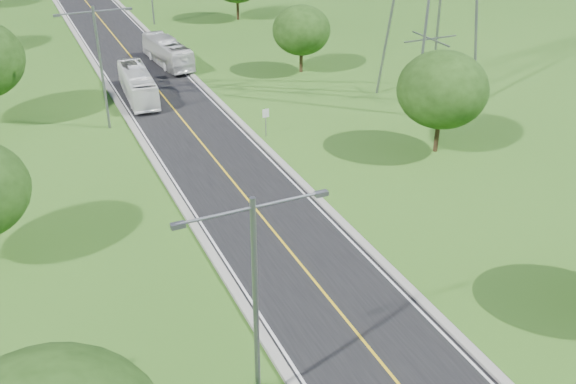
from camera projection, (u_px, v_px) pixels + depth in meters
name	position (u px, v px, depth m)	size (l,w,h in m)	color
ground	(140.00, 68.00, 67.64)	(260.00, 260.00, 0.00)	#2A5417
road	(128.00, 53.00, 72.43)	(8.00, 150.00, 0.06)	black
curb_left	(90.00, 57.00, 70.85)	(0.50, 150.00, 0.22)	gray
curb_right	(165.00, 48.00, 73.94)	(0.50, 150.00, 0.22)	gray
speed_limit_sign	(266.00, 118.00, 51.15)	(0.55, 0.09, 2.40)	slate
streetlight_near_left	(255.00, 291.00, 24.22)	(5.90, 0.25, 10.00)	slate
streetlight_mid_left	(100.00, 58.00, 50.62)	(5.90, 0.25, 10.00)	slate
tree_rb	(442.00, 90.00, 47.08)	(6.72, 6.72, 7.82)	black
tree_rc	(301.00, 30.00, 64.62)	(5.88, 5.88, 6.84)	black
bus_outbound	(168.00, 52.00, 67.92)	(2.31, 9.85, 2.74)	silver
bus_inbound	(138.00, 84.00, 58.95)	(2.27, 9.70, 2.70)	white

